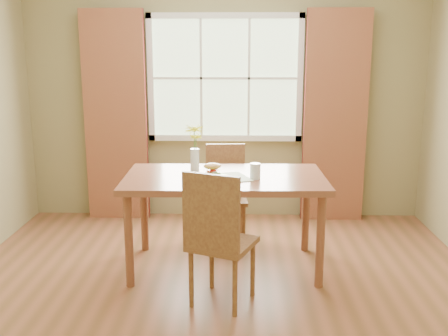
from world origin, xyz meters
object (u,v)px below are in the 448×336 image
object	(u,v)px
chair_far	(226,188)
croissant_sandwich	(212,170)
dining_table	(225,186)
water_glass	(255,172)
chair_near	(217,234)
flower_vase	(195,144)

from	to	relation	value
chair_far	croissant_sandwich	xyz separation A→B (m)	(-0.09, -0.78, 0.36)
dining_table	water_glass	bearing A→B (deg)	-21.83
dining_table	chair_near	world-z (taller)	chair_near
dining_table	chair_near	bearing A→B (deg)	-93.88
dining_table	croissant_sandwich	world-z (taller)	croissant_sandwich
chair_near	chair_far	xyz separation A→B (m)	(0.03, 1.40, -0.05)
chair_near	flower_vase	distance (m)	1.02
dining_table	flower_vase	bearing A→B (deg)	144.01
chair_near	water_glass	size ratio (longest dim) A/B	7.93
croissant_sandwich	water_glass	world-z (taller)	water_glass
chair_far	croissant_sandwich	world-z (taller)	croissant_sandwich
chair_far	dining_table	bearing A→B (deg)	-94.13
water_glass	chair_far	bearing A→B (deg)	107.59
chair_near	chair_far	size ratio (longest dim) A/B	1.10
chair_near	flower_vase	world-z (taller)	flower_vase
chair_far	flower_vase	xyz separation A→B (m)	(-0.25, -0.52, 0.53)
water_glass	croissant_sandwich	bearing A→B (deg)	178.68
dining_table	chair_far	bearing A→B (deg)	89.39
dining_table	flower_vase	size ratio (longest dim) A/B	4.25
chair_far	flower_vase	world-z (taller)	flower_vase
croissant_sandwich	water_glass	xyz separation A→B (m)	(0.34, -0.01, -0.01)
flower_vase	water_glass	bearing A→B (deg)	-28.42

